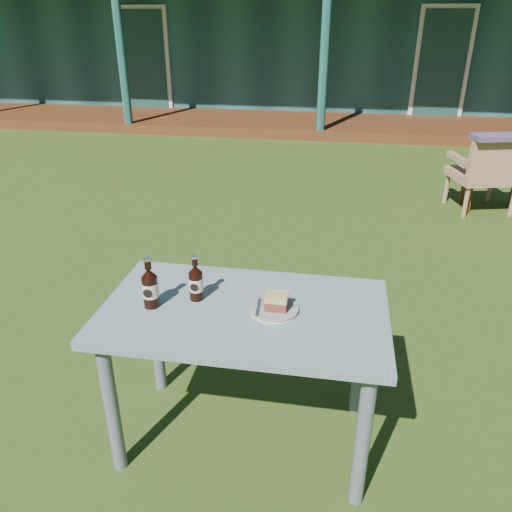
% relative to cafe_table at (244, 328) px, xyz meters
% --- Properties ---
extents(ground, '(80.00, 80.00, 0.00)m').
position_rel_cafe_table_xyz_m(ground, '(0.00, 1.60, -0.62)').
color(ground, '#334916').
extents(pavilion, '(15.80, 8.30, 3.45)m').
position_rel_cafe_table_xyz_m(pavilion, '(-0.00, 10.99, 0.99)').
color(pavilion, '#1D4C49').
rests_on(pavilion, ground).
extents(cafe_table, '(1.20, 0.70, 0.72)m').
position_rel_cafe_table_xyz_m(cafe_table, '(0.00, 0.00, 0.00)').
color(cafe_table, slate).
rests_on(cafe_table, ground).
extents(plate, '(0.20, 0.20, 0.01)m').
position_rel_cafe_table_xyz_m(plate, '(0.13, -0.00, 0.11)').
color(plate, silver).
rests_on(plate, cafe_table).
extents(cake_slice, '(0.09, 0.09, 0.06)m').
position_rel_cafe_table_xyz_m(cake_slice, '(0.14, 0.01, 0.15)').
color(cake_slice, maroon).
rests_on(cake_slice, plate).
extents(fork, '(0.02, 0.14, 0.00)m').
position_rel_cafe_table_xyz_m(fork, '(0.06, -0.01, 0.12)').
color(fork, silver).
rests_on(fork, plate).
extents(cola_bottle_near, '(0.06, 0.06, 0.21)m').
position_rel_cafe_table_xyz_m(cola_bottle_near, '(-0.22, 0.04, 0.18)').
color(cola_bottle_near, black).
rests_on(cola_bottle_near, cafe_table).
extents(cola_bottle_far, '(0.07, 0.07, 0.23)m').
position_rel_cafe_table_xyz_m(cola_bottle_far, '(-0.39, -0.05, 0.19)').
color(cola_bottle_far, black).
rests_on(cola_bottle_far, cafe_table).
extents(bottle_cap, '(0.03, 0.03, 0.01)m').
position_rel_cafe_table_xyz_m(bottle_cap, '(0.06, -0.03, 0.11)').
color(bottle_cap, silver).
rests_on(bottle_cap, cafe_table).
extents(armchair_left, '(0.69, 0.67, 0.78)m').
position_rel_cafe_table_xyz_m(armchair_left, '(1.81, 3.40, -0.18)').
color(armchair_left, '#A77353').
rests_on(armchair_left, ground).
extents(floral_throw, '(0.62, 0.35, 0.05)m').
position_rel_cafe_table_xyz_m(floral_throw, '(1.85, 3.24, 0.18)').
color(floral_throw, '#533E61').
rests_on(floral_throw, armchair_left).
extents(side_table, '(0.60, 0.40, 0.40)m').
position_rel_cafe_table_xyz_m(side_table, '(1.92, 3.50, -0.28)').
color(side_table, '#522A13').
rests_on(side_table, ground).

